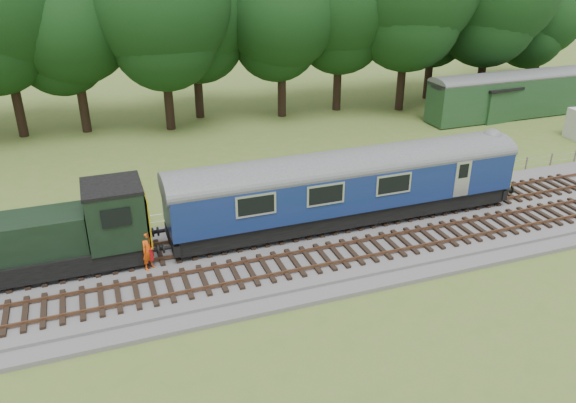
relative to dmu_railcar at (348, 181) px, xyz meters
name	(u,v)px	position (x,y,z in m)	size (l,w,h in m)	color
ground	(324,246)	(-1.80, -1.40, -2.61)	(120.00, 120.00, 0.00)	#4C6B27
ballast	(324,243)	(-1.80, -1.40, -2.43)	(70.00, 7.00, 0.35)	#4C4C4F
track_north	(313,226)	(-1.80, 0.00, -2.19)	(67.20, 2.40, 0.21)	black
track_south	(338,254)	(-1.80, -3.00, -2.19)	(67.20, 2.40, 0.21)	black
fence	(292,208)	(-1.80, 3.10, -2.61)	(64.00, 0.12, 1.00)	#6B6054
tree_line	(218,122)	(-1.80, 20.60, -2.61)	(70.00, 8.00, 18.00)	black
dmu_railcar	(348,181)	(0.00, 0.00, 0.00)	(18.05, 2.86, 3.88)	black
shunter_loco	(51,238)	(-13.93, 0.00, -0.63)	(8.91, 2.60, 3.38)	black
worker	(148,250)	(-10.08, -1.18, -1.33)	(0.68, 0.44, 1.85)	#E0470B
parked_coach	(511,92)	(21.39, 13.58, -0.50)	(14.70, 2.58, 3.76)	#1B3C1E
shed	(490,102)	(19.70, 13.85, -1.17)	(3.76, 3.76, 2.83)	#1B3C1E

